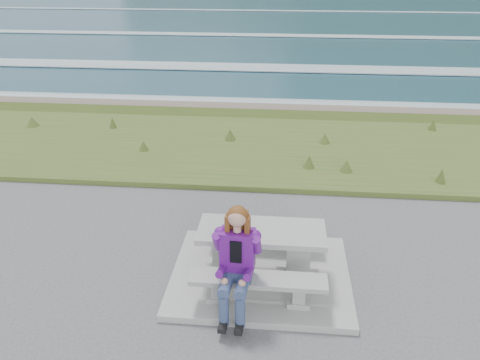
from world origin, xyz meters
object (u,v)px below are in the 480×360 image
Objects in this scene: picnic_table at (261,239)px; seated_woman at (236,277)px; bench_landward at (258,284)px; bench_seaward at (263,227)px.

picnic_table is 1.22× the size of seated_woman.
picnic_table is 0.89m from seated_woman.
bench_landward is at bearing -90.00° from picnic_table.
seated_woman is at bearing -108.60° from picnic_table.
seated_woman reaches higher than bench_landward.
bench_landward is 1.22× the size of seated_woman.
picnic_table reaches higher than bench_landward.
picnic_table reaches higher than bench_seaward.
seated_woman is (-0.28, -1.54, 0.20)m from bench_seaward.
bench_landward is (0.00, -0.70, -0.23)m from picnic_table.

